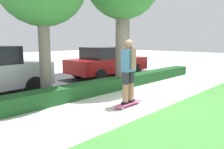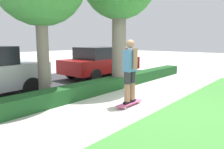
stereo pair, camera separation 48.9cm
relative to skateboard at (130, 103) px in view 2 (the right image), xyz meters
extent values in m
plane|color=beige|center=(0.22, 0.16, -0.07)|extent=(60.00, 60.00, 0.00)
cube|color=#38383A|center=(0.22, 4.36, -0.07)|extent=(13.00, 5.00, 0.01)
cube|color=#1E5123|center=(0.22, 1.76, 0.15)|extent=(13.00, 0.60, 0.44)
cube|color=#DB5B93|center=(0.00, 0.00, 0.01)|extent=(1.02, 0.24, 0.02)
cylinder|color=silver|center=(0.35, -0.09, -0.04)|extent=(0.07, 0.04, 0.07)
cylinder|color=silver|center=(0.35, 0.09, -0.04)|extent=(0.07, 0.04, 0.07)
cylinder|color=silver|center=(-0.35, -0.09, -0.04)|extent=(0.07, 0.04, 0.07)
cylinder|color=silver|center=(-0.35, 0.09, -0.04)|extent=(0.07, 0.04, 0.07)
cube|color=black|center=(-0.13, 0.00, 0.05)|extent=(0.26, 0.09, 0.07)
cylinder|color=#A37556|center=(-0.13, 0.00, 0.50)|extent=(0.16, 0.16, 0.83)
cylinder|color=#2D2D33|center=(-0.13, 0.00, 0.75)|extent=(0.19, 0.19, 0.33)
cube|color=black|center=(0.13, 0.00, 0.05)|extent=(0.26, 0.09, 0.07)
cylinder|color=#A37556|center=(0.13, 0.00, 0.50)|extent=(0.16, 0.16, 0.83)
cylinder|color=#2D2D33|center=(0.13, 0.00, 0.75)|extent=(0.19, 0.19, 0.33)
cube|color=#4C84B7|center=(0.00, 0.00, 1.22)|extent=(0.40, 0.22, 0.61)
cylinder|color=#A37556|center=(0.00, -0.16, 1.28)|extent=(0.13, 0.13, 0.57)
cylinder|color=#A37556|center=(0.00, 0.16, 1.28)|extent=(0.13, 0.13, 0.57)
sphere|color=#A37556|center=(0.00, 0.00, 1.67)|extent=(0.23, 0.23, 0.23)
cylinder|color=#70665B|center=(-1.20, 2.36, 1.36)|extent=(0.35, 0.35, 2.86)
cylinder|color=#70665B|center=(1.72, 1.73, 1.55)|extent=(0.53, 0.53, 3.24)
cylinder|color=black|center=(-1.29, 2.96, 0.26)|extent=(0.66, 0.23, 0.66)
cylinder|color=black|center=(-1.29, 4.74, 0.26)|extent=(0.66, 0.23, 0.66)
cube|color=maroon|center=(3.22, 3.99, 0.55)|extent=(4.30, 1.87, 0.64)
cube|color=black|center=(3.09, 3.99, 1.16)|extent=(2.25, 1.61, 0.57)
cylinder|color=black|center=(4.54, 3.17, 0.23)|extent=(0.61, 0.21, 0.61)
cylinder|color=black|center=(4.54, 4.80, 0.23)|extent=(0.61, 0.21, 0.61)
cylinder|color=black|center=(1.90, 3.17, 0.23)|extent=(0.61, 0.21, 0.61)
cylinder|color=black|center=(1.90, 4.80, 0.23)|extent=(0.61, 0.21, 0.61)
camera|label=1|loc=(-4.63, -3.80, 1.76)|focal=35.00mm
camera|label=2|loc=(-4.95, -3.44, 1.76)|focal=35.00mm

